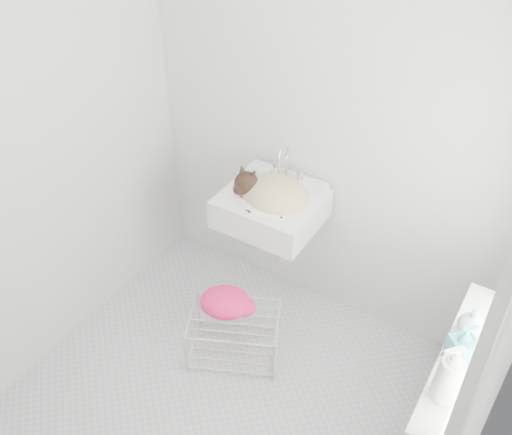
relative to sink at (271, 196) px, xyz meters
The scene contains 13 objects.
floor 1.14m from the sink, 75.13° to the right, with size 2.20×2.00×0.02m, color #BCBCBC.
back_wall 0.52m from the sink, 52.92° to the left, with size 2.20×0.02×2.50m, color silver.
right_wall 1.55m from the sink, 29.72° to the right, with size 0.02×2.00×2.50m, color silver.
left_wall 1.23m from the sink, 140.68° to the right, with size 0.02×2.00×2.50m, color silver.
windowsill 1.32m from the sink, 24.11° to the right, with size 0.16×0.88×0.04m, color white.
sink is the anchor object (origin of this frame).
faucet 0.23m from the sink, 90.00° to the left, with size 0.20×0.14×0.20m, color silver, non-canonical shape.
cat 0.04m from the sink, 49.90° to the right, with size 0.40×0.32×0.25m.
wire_rack 0.82m from the sink, 86.68° to the right, with size 0.49×0.34×0.30m, color beige.
towel 0.67m from the sink, 96.13° to the right, with size 0.29×0.21×0.12m, color #FD2E34.
bottle_a 1.42m from the sink, 32.71° to the right, with size 0.09×0.09×0.24m, color silver.
bottle_b 1.33m from the sink, 26.12° to the right, with size 0.09×0.09×0.21m, color teal.
bottle_c 1.27m from the sink, 19.08° to the right, with size 0.12×0.12×0.15m, color silver.
Camera 1 is at (1.07, -1.47, 2.68)m, focal length 39.78 mm.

